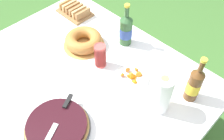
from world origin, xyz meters
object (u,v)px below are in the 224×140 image
at_px(bundt_cake, 84,41).
at_px(bread_board, 75,11).
at_px(serving_knife, 59,118).
at_px(berry_tart, 57,127).
at_px(cup_stack, 100,56).
at_px(cider_bottle_amber, 194,84).
at_px(cider_bottle_green, 126,30).
at_px(snack_plate_near, 132,76).
at_px(paper_towel_roll, 161,93).

distance_m(bundt_cake, bread_board, 0.38).
relative_size(serving_knife, bread_board, 1.33).
distance_m(berry_tart, cup_stack, 0.51).
xyz_separation_m(cup_stack, cider_bottle_amber, (0.55, 0.19, 0.04)).
bearing_deg(bread_board, cider_bottle_green, 3.44).
bearing_deg(berry_tart, snack_plate_near, 85.68).
bearing_deg(bread_board, paper_towel_roll, -12.91).
relative_size(snack_plate_near, paper_towel_roll, 0.87).
xyz_separation_m(bundt_cake, paper_towel_roll, (0.67, -0.04, 0.08)).
relative_size(cup_stack, bread_board, 0.63).
height_order(cup_stack, cider_bottle_green, cider_bottle_green).
bearing_deg(berry_tart, bundt_cake, 126.81).
bearing_deg(paper_towel_roll, cider_bottle_green, 152.04).
height_order(berry_tart, bundt_cake, bundt_cake).
height_order(bundt_cake, paper_towel_roll, paper_towel_roll).
distance_m(berry_tart, paper_towel_roll, 0.56).
relative_size(berry_tart, cider_bottle_green, 1.11).
bearing_deg(cup_stack, cider_bottle_green, 96.37).
xyz_separation_m(berry_tart, bundt_cake, (-0.39, 0.52, 0.02)).
bearing_deg(snack_plate_near, cider_bottle_green, 139.95).
bearing_deg(cider_bottle_green, bundt_cake, -129.91).
xyz_separation_m(serving_knife, cider_bottle_green, (-0.19, 0.71, 0.05)).
distance_m(serving_knife, snack_plate_near, 0.51).
xyz_separation_m(berry_tart, cider_bottle_amber, (0.37, 0.66, 0.09)).
bearing_deg(paper_towel_roll, cider_bottle_amber, 64.11).
distance_m(cider_bottle_amber, bread_board, 1.09).
bearing_deg(paper_towel_roll, serving_knife, -123.36).
height_order(berry_tart, cider_bottle_green, cider_bottle_green).
xyz_separation_m(cider_bottle_green, bread_board, (-0.51, -0.03, -0.09)).
height_order(serving_knife, cider_bottle_green, cider_bottle_green).
height_order(cider_bottle_green, snack_plate_near, cider_bottle_green).
bearing_deg(cider_bottle_amber, cup_stack, -161.15).
distance_m(cup_stack, snack_plate_near, 0.23).
distance_m(serving_knife, cider_bottle_amber, 0.74).
distance_m(serving_knife, paper_towel_roll, 0.54).
bearing_deg(berry_tart, cup_stack, 110.19).
distance_m(cup_stack, cider_bottle_amber, 0.58).
distance_m(cider_bottle_green, paper_towel_roll, 0.55).
bearing_deg(bundt_cake, snack_plate_near, 2.06).
xyz_separation_m(cup_stack, snack_plate_near, (0.21, 0.06, -0.07)).
distance_m(serving_knife, cup_stack, 0.47).
distance_m(bundt_cake, paper_towel_roll, 0.68).
xyz_separation_m(cider_bottle_amber, bread_board, (-1.08, 0.05, -0.09)).
height_order(berry_tart, cider_bottle_amber, cider_bottle_amber).
height_order(berry_tart, cup_stack, cup_stack).
xyz_separation_m(berry_tart, bread_board, (-0.71, 0.71, 0.00)).
bearing_deg(snack_plate_near, serving_knife, -96.01).
bearing_deg(bread_board, berry_tart, -44.79).
bearing_deg(snack_plate_near, cup_stack, -164.24).
xyz_separation_m(cider_bottle_green, cider_bottle_amber, (0.58, -0.08, 0.00)).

